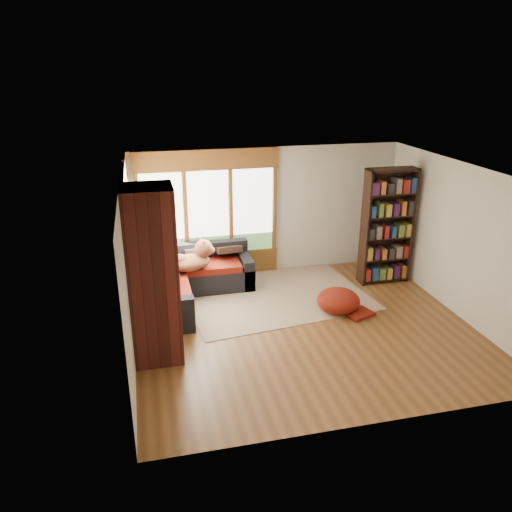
{
  "coord_description": "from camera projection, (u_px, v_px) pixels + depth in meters",
  "views": [
    {
      "loc": [
        -2.46,
        -6.98,
        4.12
      ],
      "look_at": [
        -0.59,
        0.97,
        0.95
      ],
      "focal_mm": 35.0,
      "sensor_mm": 36.0,
      "label": 1
    }
  ],
  "objects": [
    {
      "name": "bookshelf",
      "position": [
        387.0,
        227.0,
        9.69
      ],
      "size": [
        0.98,
        0.33,
        2.29
      ],
      "color": "black",
      "rests_on": "ground"
    },
    {
      "name": "wall_right",
      "position": [
        460.0,
        241.0,
        8.47
      ],
      "size": [
        0.04,
        5.0,
        2.6
      ],
      "primitive_type": "cube",
      "color": "silver",
      "rests_on": "ground"
    },
    {
      "name": "sectional_sofa",
      "position": [
        177.0,
        281.0,
        9.37
      ],
      "size": [
        2.2,
        2.2,
        0.8
      ],
      "rotation": [
        0.0,
        0.0,
        0.0
      ],
      "color": "black",
      "rests_on": "ground"
    },
    {
      "name": "wall_front",
      "position": [
        377.0,
        331.0,
        5.61
      ],
      "size": [
        5.5,
        0.04,
        2.6
      ],
      "primitive_type": "cube",
      "color": "silver",
      "rests_on": "ground"
    },
    {
      "name": "windows_left",
      "position": [
        130.0,
        240.0,
        8.37
      ],
      "size": [
        0.1,
        2.62,
        1.9
      ],
      "color": "brown",
      "rests_on": "wall_left"
    },
    {
      "name": "pouf",
      "position": [
        339.0,
        300.0,
        8.79
      ],
      "size": [
        0.86,
        0.86,
        0.41
      ],
      "primitive_type": "ellipsoid",
      "rotation": [
        0.0,
        0.0,
        -0.15
      ],
      "color": "maroon",
      "rests_on": "area_rug"
    },
    {
      "name": "dog_brindle",
      "position": [
        165.0,
        271.0,
        8.62
      ],
      "size": [
        0.56,
        0.85,
        0.45
      ],
      "rotation": [
        0.0,
        0.0,
        1.49
      ],
      "color": "black",
      "rests_on": "sectional_sofa"
    },
    {
      "name": "throw_pillows",
      "position": [
        180.0,
        255.0,
        9.26
      ],
      "size": [
        1.98,
        1.68,
        0.45
      ],
      "color": "#31221D",
      "rests_on": "sectional_sofa"
    },
    {
      "name": "ceiling",
      "position": [
        309.0,
        172.0,
        7.41
      ],
      "size": [
        5.5,
        5.5,
        0.0
      ],
      "primitive_type": "plane",
      "color": "white"
    },
    {
      "name": "roller_blind",
      "position": [
        129.0,
        204.0,
        8.99
      ],
      "size": [
        0.03,
        0.72,
        0.9
      ],
      "primitive_type": "cube",
      "color": "#6E8C50",
      "rests_on": "wall_left"
    },
    {
      "name": "dog_tan",
      "position": [
        192.0,
        258.0,
        9.17
      ],
      "size": [
        0.94,
        0.68,
        0.48
      ],
      "rotation": [
        0.0,
        0.0,
        0.18
      ],
      "color": "brown",
      "rests_on": "sectional_sofa"
    },
    {
      "name": "area_rug",
      "position": [
        273.0,
        294.0,
        9.5
      ],
      "size": [
        3.62,
        2.94,
        0.01
      ],
      "primitive_type": "cube",
      "rotation": [
        0.0,
        0.0,
        0.12
      ],
      "color": "beige",
      "rests_on": "ground"
    },
    {
      "name": "wall_left",
      "position": [
        128.0,
        269.0,
        7.3
      ],
      "size": [
        0.04,
        5.0,
        2.6
      ],
      "primitive_type": "cube",
      "color": "silver",
      "rests_on": "ground"
    },
    {
      "name": "brick_chimney",
      "position": [
        153.0,
        276.0,
        7.05
      ],
      "size": [
        0.7,
        0.7,
        2.6
      ],
      "primitive_type": "cube",
      "color": "#471914",
      "rests_on": "ground"
    },
    {
      "name": "wall_back",
      "position": [
        267.0,
        211.0,
        10.15
      ],
      "size": [
        5.5,
        0.04,
        2.6
      ],
      "primitive_type": "cube",
      "color": "silver",
      "rests_on": "ground"
    },
    {
      "name": "windows_back",
      "position": [
        209.0,
        213.0,
        9.85
      ],
      "size": [
        2.82,
        0.1,
        1.9
      ],
      "color": "brown",
      "rests_on": "wall_back"
    },
    {
      "name": "floor",
      "position": [
        303.0,
        326.0,
        8.35
      ],
      "size": [
        5.5,
        5.5,
        0.0
      ],
      "primitive_type": "plane",
      "color": "brown",
      "rests_on": "ground"
    }
  ]
}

